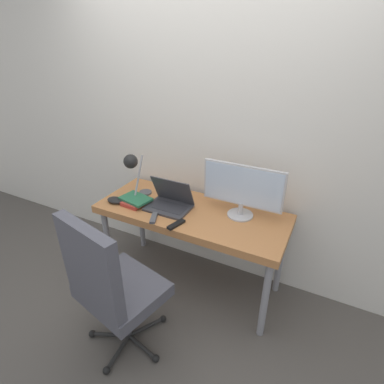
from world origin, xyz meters
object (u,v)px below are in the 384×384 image
monitor (242,189)px  office_chair (110,283)px  desk_lamp (133,166)px  book_stack (135,201)px  laptop (170,202)px  game_controller (115,200)px

monitor → office_chair: (-0.52, -0.90, -0.37)m
desk_lamp → office_chair: 0.92m
book_stack → office_chair: bearing=-66.5°
laptop → book_stack: laptop is taller
monitor → desk_lamp: same height
book_stack → game_controller: 0.17m
laptop → office_chair: bearing=-89.0°
desk_lamp → book_stack: desk_lamp is taller
monitor → office_chair: size_ratio=0.56×
desk_lamp → office_chair: size_ratio=0.38×
desk_lamp → office_chair: bearing=-66.0°
laptop → desk_lamp: size_ratio=0.84×
laptop → monitor: bearing=14.7°
monitor → game_controller: size_ratio=4.19×
office_chair → book_stack: size_ratio=3.97×
laptop → game_controller: size_ratio=2.37×
monitor → book_stack: (-0.82, -0.22, -0.20)m
office_chair → monitor: bearing=59.8°
monitor → book_stack: 0.87m
monitor → desk_lamp: size_ratio=1.48×
laptop → game_controller: (-0.44, -0.13, -0.03)m
desk_lamp → book_stack: (0.03, -0.06, -0.27)m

